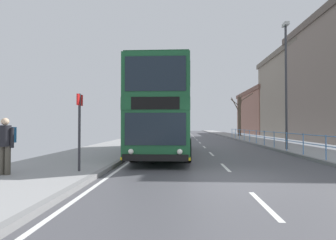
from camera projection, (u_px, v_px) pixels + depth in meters
name	position (u px, v px, depth m)	size (l,w,h in m)	color
ground	(215.00, 180.00, 7.63)	(15.80, 140.00, 0.20)	#49494E
double_decker_bus_main	(165.00, 113.00, 14.73)	(2.70, 10.52, 4.37)	#19512D
pedestrian_railing_far_kerb	(264.00, 135.00, 19.80)	(0.05, 25.52, 1.06)	#598CC6
pedestrian_with_backpack	(6.00, 141.00, 7.99)	(0.54, 0.53, 1.69)	#4C473D
bus_stop_sign_near	(79.00, 123.00, 8.60)	(0.08, 0.44, 2.49)	#2D2D33
street_lamp_far_side	(286.00, 76.00, 16.68)	(0.28, 0.60, 7.90)	#38383D
bare_tree_far_00	(239.00, 115.00, 37.64)	(3.21, 2.17, 5.98)	brown
background_building_00	(315.00, 94.00, 35.95)	(11.13, 15.49, 11.50)	gray
background_building_02	(270.00, 112.00, 51.04)	(9.15, 17.49, 8.21)	#936656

